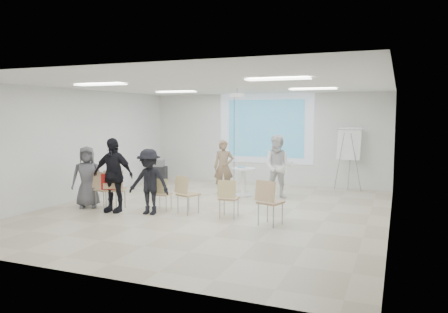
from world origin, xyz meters
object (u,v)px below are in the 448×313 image
at_px(player_right, 278,163).
at_px(chair_right_far, 268,199).
at_px(chair_far_left, 103,187).
at_px(flipchart_easel, 349,144).
at_px(chair_left_inner, 162,191).
at_px(chair_center, 186,191).
at_px(pedestal_table, 243,180).
at_px(av_cart, 159,172).
at_px(audience_outer, 87,173).
at_px(player_left, 224,164).
at_px(chair_right_inner, 228,195).
at_px(laptop, 163,193).
at_px(audience_left, 113,170).
at_px(chair_left_mid, 115,186).
at_px(audience_mid, 149,177).

bearing_deg(player_right, chair_right_far, -85.41).
xyz_separation_m(chair_far_left, flipchart_easel, (5.31, 4.90, 0.86)).
relative_size(chair_left_inner, chair_center, 0.88).
distance_m(chair_center, flipchart_easel, 5.69).
distance_m(pedestal_table, av_cart, 3.82).
xyz_separation_m(pedestal_table, chair_center, (-0.50, -2.62, 0.07)).
bearing_deg(flipchart_easel, chair_center, -117.35).
relative_size(chair_left_inner, audience_outer, 0.47).
bearing_deg(flipchart_easel, chair_left_inner, -123.26).
height_order(pedestal_table, player_left, player_left).
bearing_deg(chair_left_inner, chair_right_inner, -9.61).
xyz_separation_m(pedestal_table, laptop, (-1.20, -2.45, -0.03)).
relative_size(audience_left, av_cart, 2.69).
bearing_deg(chair_center, audience_left, -144.49).
bearing_deg(laptop, chair_right_inner, 167.55).
height_order(chair_left_mid, chair_center, chair_left_mid).
bearing_deg(laptop, audience_outer, 6.80).
xyz_separation_m(chair_right_far, flipchart_easel, (1.08, 4.98, 0.84)).
bearing_deg(laptop, chair_right_far, 163.73).
bearing_deg(chair_far_left, player_left, 75.89).
bearing_deg(audience_outer, av_cart, 63.52).
xyz_separation_m(chair_center, av_cart, (-3.06, 4.00, -0.19)).
height_order(chair_far_left, audience_left, audience_left).
distance_m(chair_left_mid, chair_center, 1.80).
xyz_separation_m(pedestal_table, chair_left_mid, (-2.27, -2.91, 0.12)).
distance_m(player_left, player_right, 1.64).
bearing_deg(player_right, audience_outer, -150.54).
bearing_deg(flipchart_easel, pedestal_table, -135.74).
height_order(pedestal_table, audience_left, audience_left).
xyz_separation_m(audience_left, audience_mid, (0.93, 0.09, -0.15)).
height_order(player_right, chair_left_inner, player_right).
xyz_separation_m(chair_left_mid, flipchart_easel, (4.94, 4.94, 0.83)).
relative_size(chair_left_mid, audience_mid, 0.57).
distance_m(chair_left_inner, flipchart_easel, 6.05).
bearing_deg(chair_right_inner, chair_far_left, 179.35).
bearing_deg(player_right, audience_left, -142.25).
relative_size(chair_left_inner, laptop, 2.73).
height_order(chair_left_inner, flipchart_easel, flipchart_easel).
relative_size(chair_right_far, audience_mid, 0.56).
bearing_deg(audience_left, laptop, 26.34).
bearing_deg(audience_outer, chair_far_left, -30.56).
bearing_deg(player_left, pedestal_table, -27.93).
bearing_deg(audience_mid, audience_left, -179.36).
xyz_separation_m(chair_far_left, laptop, (1.45, 0.42, -0.12)).
height_order(chair_right_inner, av_cart, chair_right_inner).
distance_m(chair_left_inner, chair_right_inner, 1.76).
bearing_deg(audience_left, audience_mid, 1.82).
bearing_deg(chair_center, player_left, 114.55).
bearing_deg(chair_right_far, chair_far_left, -165.64).
bearing_deg(chair_left_inner, player_right, 44.02).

